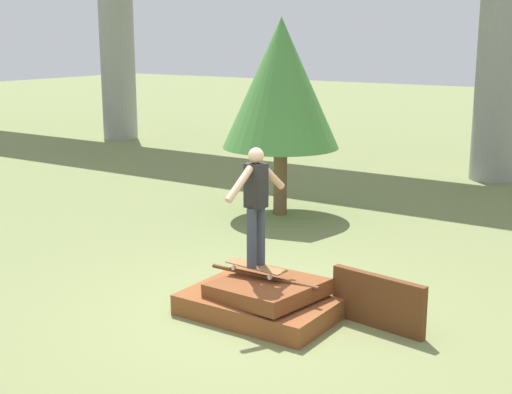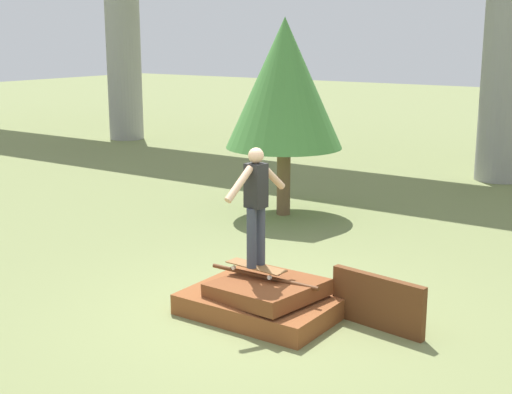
# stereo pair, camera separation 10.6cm
# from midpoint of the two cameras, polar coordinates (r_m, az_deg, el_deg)

# --- Properties ---
(ground_plane) EXTENTS (80.00, 80.00, 0.00)m
(ground_plane) POSITION_cam_midpoint_polar(r_m,az_deg,el_deg) (8.93, 0.95, -9.25)
(ground_plane) COLOR olive
(scrap_pile) EXTENTS (1.84, 1.39, 0.50)m
(scrap_pile) POSITION_cam_midpoint_polar(r_m,az_deg,el_deg) (8.83, 1.03, -8.18)
(scrap_pile) COLOR brown
(scrap_pile) RESTS_ON ground_plane
(scrap_plank_loose) EXTENTS (1.22, 0.26, 0.64)m
(scrap_plank_loose) POSITION_cam_midpoint_polar(r_m,az_deg,el_deg) (8.52, 10.06, -8.27)
(scrap_plank_loose) COLOR #5B3319
(scrap_plank_loose) RESTS_ON ground_plane
(skateboard) EXTENTS (0.83, 0.29, 0.09)m
(skateboard) POSITION_cam_midpoint_polar(r_m,az_deg,el_deg) (8.80, 0.35, -5.61)
(skateboard) COLOR brown
(skateboard) RESTS_ON scrap_pile
(skater) EXTENTS (0.24, 1.08, 1.47)m
(skater) POSITION_cam_midpoint_polar(r_m,az_deg,el_deg) (8.57, 0.35, -0.21)
(skater) COLOR #383D4C
(skater) RESTS_ON skateboard
(tree_behind_left) EXTENTS (2.18, 2.18, 3.68)m
(tree_behind_left) POSITION_cam_midpoint_polar(r_m,az_deg,el_deg) (13.26, 2.52, 9.02)
(tree_behind_left) COLOR brown
(tree_behind_left) RESTS_ON ground_plane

